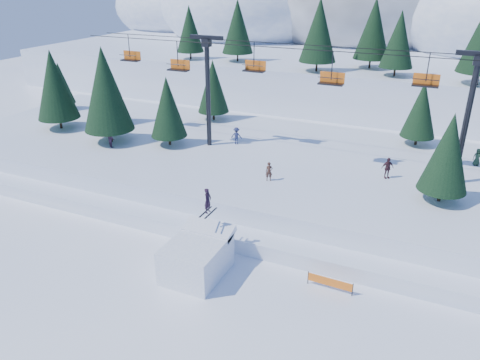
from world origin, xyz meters
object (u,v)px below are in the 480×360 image
at_px(chairlift, 316,84).
at_px(banner_near, 330,282).
at_px(banner_far, 397,272).
at_px(jump_kicker, 197,256).

xyz_separation_m(chairlift, banner_near, (5.54, -14.31, -8.78)).
height_order(banner_near, banner_far, same).
distance_m(banner_near, banner_far, 4.58).
bearing_deg(jump_kicker, chairlift, 80.39).
bearing_deg(banner_near, jump_kicker, -167.84).
relative_size(jump_kicker, banner_near, 1.90).
distance_m(jump_kicker, banner_far, 12.75).
distance_m(jump_kicker, banner_near, 8.49).
relative_size(jump_kicker, banner_far, 1.91).
bearing_deg(chairlift, banner_far, -51.47).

